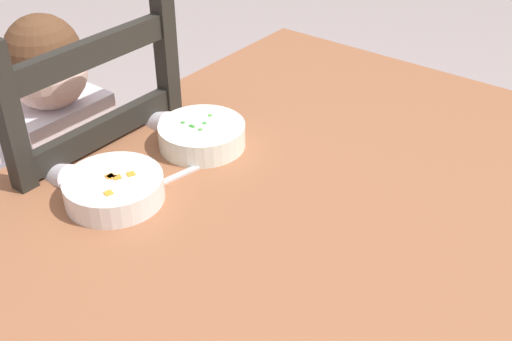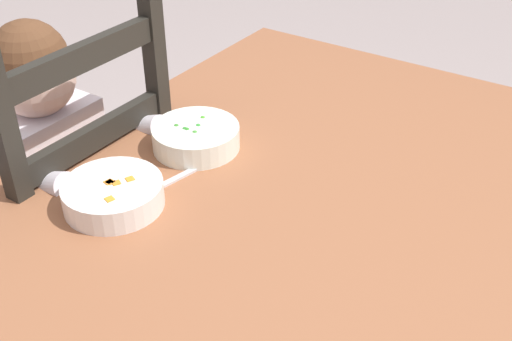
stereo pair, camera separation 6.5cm
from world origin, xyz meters
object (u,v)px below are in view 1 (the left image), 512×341
dining_table (306,234)px  bowl_of_carrots (114,188)px  spoon (163,182)px  bowl_of_peas (202,134)px  child_figure (71,157)px  dining_chair (81,214)px

dining_table → bowl_of_carrots: bowl_of_carrots is taller
bowl_of_carrots → spoon: bowl_of_carrots is taller
bowl_of_peas → bowl_of_carrots: bowl_of_peas is taller
bowl_of_peas → spoon: bearing=-167.6°
bowl_of_carrots → child_figure: bearing=68.2°
child_figure → bowl_of_peas: child_figure is taller
dining_chair → child_figure: dining_chair is taller
dining_chair → bowl_of_peas: size_ratio=5.62×
child_figure → bowl_of_peas: bearing=-68.2°
dining_table → child_figure: bearing=100.1°
bowl_of_peas → bowl_of_carrots: size_ratio=0.99×
child_figure → dining_table: bearing=-79.9°
dining_chair → bowl_of_carrots: size_ratio=5.57×
bowl_of_carrots → spoon: (0.09, -0.03, -0.02)m
dining_chair → child_figure: size_ratio=1.05×
dining_table → child_figure: size_ratio=1.39×
child_figure → bowl_of_carrots: child_figure is taller
spoon → dining_table: bearing=-61.1°
bowl_of_peas → dining_table: bearing=-93.5°
dining_chair → child_figure: 0.16m
bowl_of_peas → bowl_of_carrots: 0.23m
dining_chair → dining_table: bearing=-79.8°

